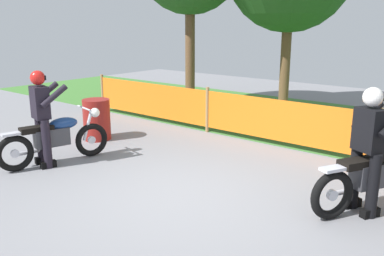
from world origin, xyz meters
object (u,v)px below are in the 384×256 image
Objects in this scene: rider_lead at (368,146)px; oil_drum at (97,119)px; rider_trailing at (42,115)px; motorcycle_lead at (376,176)px; motorcycle_trailing at (55,138)px.

rider_lead is 1.92× the size of oil_drum.
motorcycle_lead is at bearing -56.50° from rider_trailing.
motorcycle_lead is at bearing -58.28° from motorcycle_trailing.
rider_trailing is at bearing 137.78° from motorcycle_lead.
motorcycle_trailing is 5.14m from rider_lead.
rider_trailing is (-4.96, -1.64, 0.00)m from rider_lead.
rider_trailing is at bearing -68.64° from oil_drum.
motorcycle_lead is 5.39m from rider_trailing.
rider_lead is 1.00× the size of rider_trailing.
motorcycle_trailing is (-5.01, -1.63, -0.02)m from motorcycle_lead.
rider_trailing is (-5.05, -1.82, 0.44)m from motorcycle_lead.
rider_trailing is at bearing 136.27° from rider_lead.
oil_drum is (-0.65, 1.65, -0.48)m from rider_trailing.
motorcycle_lead is 1.13× the size of rider_trailing.
motorcycle_trailing is 2.26× the size of oil_drum.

